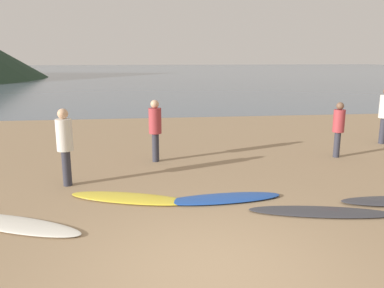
# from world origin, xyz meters

# --- Properties ---
(ground_plane) EXTENTS (120.00, 120.00, 0.20)m
(ground_plane) POSITION_xyz_m (0.00, 10.00, -0.10)
(ground_plane) COLOR #997C5B
(ground_plane) RESTS_ON ground
(ocean_water) EXTENTS (140.00, 100.00, 0.01)m
(ocean_water) POSITION_xyz_m (0.00, 63.11, 0.00)
(ocean_water) COLOR slate
(ocean_water) RESTS_ON ground
(surfboard_1) EXTENTS (2.53, 1.60, 0.07)m
(surfboard_1) POSITION_xyz_m (-2.98, 1.84, 0.03)
(surfboard_1) COLOR silver
(surfboard_1) RESTS_ON ground
(surfboard_2) EXTENTS (2.54, 1.38, 0.07)m
(surfboard_2) POSITION_xyz_m (-1.13, 2.84, 0.04)
(surfboard_2) COLOR yellow
(surfboard_2) RESTS_ON ground
(surfboard_3) EXTENTS (2.42, 0.74, 0.07)m
(surfboard_3) POSITION_xyz_m (0.69, 2.59, 0.04)
(surfboard_3) COLOR #1E479E
(surfboard_3) RESTS_ON ground
(surfboard_4) EXTENTS (2.64, 1.06, 0.06)m
(surfboard_4) POSITION_xyz_m (2.32, 1.72, 0.03)
(surfboard_4) COLOR #333338
(surfboard_4) RESTS_ON ground
(person_1) EXTENTS (0.33, 0.33, 1.65)m
(person_1) POSITION_xyz_m (-0.52, 5.66, 0.97)
(person_1) COLOR #2D2D38
(person_1) RESTS_ON ground
(person_2) EXTENTS (0.31, 0.31, 1.54)m
(person_2) POSITION_xyz_m (4.51, 5.48, 0.91)
(person_2) COLOR #2D2D38
(person_2) RESTS_ON ground
(person_3) EXTENTS (0.34, 0.34, 1.70)m
(person_3) POSITION_xyz_m (-2.50, 3.90, 1.00)
(person_3) COLOR #2D2D38
(person_3) RESTS_ON ground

